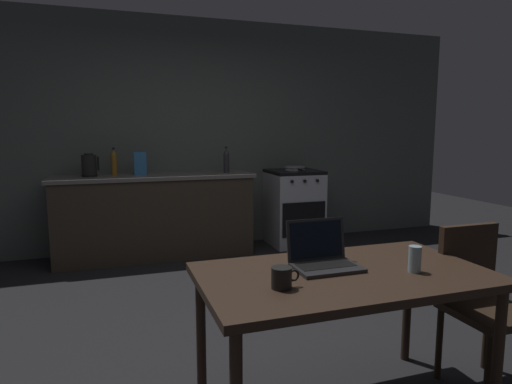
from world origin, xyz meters
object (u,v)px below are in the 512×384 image
(dining_table, at_px, (344,286))
(electric_kettle, at_px, (89,166))
(laptop, at_px, (323,258))
(frying_pan, at_px, (295,168))
(coffee_mug, at_px, (282,278))
(bottle, at_px, (226,160))
(cereal_box, at_px, (140,163))
(chair, at_px, (480,295))
(bottle_b, at_px, (114,162))
(stove_oven, at_px, (294,207))
(drinking_glass, at_px, (415,259))

(dining_table, bearing_deg, electric_kettle, 111.78)
(laptop, height_order, frying_pan, frying_pan)
(coffee_mug, bearing_deg, bottle, 79.47)
(bottle, relative_size, cereal_box, 1.18)
(chair, height_order, cereal_box, cereal_box)
(bottle_b, bearing_deg, stove_oven, -2.27)
(frying_pan, distance_m, cereal_box, 1.81)
(laptop, xyz_separation_m, electric_kettle, (-1.18, 3.02, 0.26))
(chair, height_order, frying_pan, frying_pan)
(dining_table, distance_m, bottle, 3.10)
(chair, xyz_separation_m, drinking_glass, (-0.53, -0.11, 0.29))
(cereal_box, relative_size, bottle_b, 0.84)
(laptop, relative_size, drinking_glass, 2.53)
(frying_pan, xyz_separation_m, bottle_b, (-2.08, 0.11, 0.12))
(frying_pan, relative_size, cereal_box, 1.70)
(bottle, height_order, cereal_box, bottle)
(laptop, height_order, bottle, bottle)
(laptop, height_order, bottle_b, bottle_b)
(stove_oven, xyz_separation_m, coffee_mug, (-1.45, -3.22, 0.32))
(electric_kettle, bearing_deg, frying_pan, -0.70)
(drinking_glass, bearing_deg, coffee_mug, -179.80)
(electric_kettle, height_order, cereal_box, cereal_box)
(bottle, xyz_separation_m, drinking_glass, (0.10, -3.17, -0.26))
(coffee_mug, bearing_deg, bottle_b, 100.78)
(laptop, distance_m, bottle_b, 3.25)
(dining_table, distance_m, bottle_b, 3.37)
(bottle, bearing_deg, coffee_mug, -100.53)
(stove_oven, relative_size, bottle_b, 3.09)
(bottle, height_order, bottle_b, bottle_b)
(coffee_mug, distance_m, bottle_b, 3.38)
(electric_kettle, distance_m, coffee_mug, 3.35)
(frying_pan, height_order, drinking_glass, frying_pan)
(drinking_glass, bearing_deg, bottle, 91.72)
(electric_kettle, relative_size, drinking_glass, 1.91)
(stove_oven, bearing_deg, laptop, -110.86)
(dining_table, xyz_separation_m, drinking_glass, (0.32, -0.11, 0.13))
(laptop, relative_size, electric_kettle, 1.32)
(chair, xyz_separation_m, coffee_mug, (-1.22, -0.11, 0.27))
(bottle, distance_m, drinking_glass, 3.19)
(dining_table, bearing_deg, bottle, 85.82)
(stove_oven, height_order, coffee_mug, stove_oven)
(laptop, relative_size, bottle, 1.08)
(laptop, height_order, electric_kettle, electric_kettle)
(bottle, bearing_deg, cereal_box, 175.78)
(dining_table, distance_m, coffee_mug, 0.40)
(dining_table, bearing_deg, cereal_box, 103.02)
(electric_kettle, height_order, coffee_mug, electric_kettle)
(bottle, height_order, coffee_mug, bottle)
(electric_kettle, bearing_deg, bottle_b, 17.84)
(cereal_box, bearing_deg, bottle_b, 167.53)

